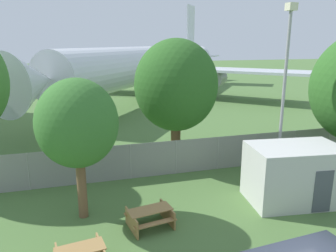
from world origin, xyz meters
TOP-DOWN VIEW (x-y plane):
  - perimeter_fence at (-0.00, 10.77)m, footprint 56.07×0.07m
  - airplane at (4.81, 36.95)m, footprint 34.65×41.79m
  - portable_cabin at (4.26, 6.19)m, footprint 4.38×3.02m
  - picnic_bench_open_grass at (-2.61, 5.82)m, footprint 1.95×1.67m
  - tree_near_hangar at (0.48, 12.36)m, footprint 4.84×4.84m
  - tree_far_right at (-5.15, 7.37)m, footprint 3.26×3.26m
  - light_mast at (5.08, 8.65)m, footprint 0.44×0.44m

SIDE VIEW (x-z plane):
  - picnic_bench_open_grass at x=-2.61m, z-range 0.09..0.85m
  - perimeter_fence at x=0.00m, z-range 0.00..1.95m
  - portable_cabin at x=4.26m, z-range 0.00..2.66m
  - tree_far_right at x=-5.15m, z-range 1.11..6.98m
  - airplane at x=4.81m, z-range -2.33..11.11m
  - tree_near_hangar at x=0.48m, z-range 1.03..8.45m
  - light_mast at x=5.08m, z-range 0.90..9.90m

